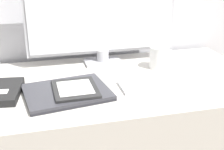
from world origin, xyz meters
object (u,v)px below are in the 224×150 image
at_px(keyboard, 154,84).
at_px(laptop, 67,92).
at_px(monitor, 102,13).
at_px(ereader, 75,89).
at_px(coffee_mug, 159,57).

height_order(keyboard, laptop, laptop).
xyz_separation_m(monitor, keyboard, (0.14, -0.30, -0.22)).
bearing_deg(laptop, monitor, 56.54).
relative_size(monitor, ereader, 3.62).
bearing_deg(ereader, coffee_mug, 25.21).
height_order(monitor, ereader, monitor).
xyz_separation_m(keyboard, ereader, (-0.30, -0.01, 0.02)).
distance_m(laptop, ereader, 0.03).
distance_m(monitor, coffee_mug, 0.31).
bearing_deg(monitor, coffee_mug, -28.33).
bearing_deg(laptop, keyboard, -0.50).
relative_size(keyboard, coffee_mug, 2.26).
xyz_separation_m(monitor, coffee_mug, (0.23, -0.12, -0.18)).
height_order(monitor, laptop, monitor).
bearing_deg(monitor, laptop, -123.46).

